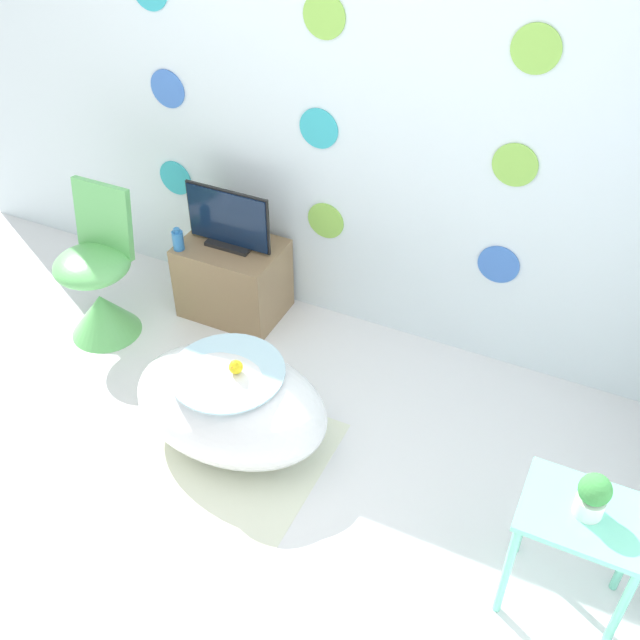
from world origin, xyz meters
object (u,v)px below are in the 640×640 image
Objects in this scene: bathtub at (231,404)px; vase at (178,240)px; potted_plant_left at (593,495)px; tv at (228,221)px; chair at (99,290)px.

vase is (-0.72, 0.70, 0.27)m from bathtub.
tv is at bearing 153.38° from potted_plant_left.
potted_plant_left is at bearing -6.48° from bathtub.
tv reaches higher than potted_plant_left.
bathtub is at bearing -44.28° from vase.
potted_plant_left is (2.04, -1.02, 0.05)m from tv.
chair is 0.78m from tv.
potted_plant_left is (2.59, -0.56, 0.36)m from chair.
vase is at bearing 45.09° from chair.
bathtub is 1.11× the size of chair.
potted_plant_left is at bearing -21.12° from vase.
potted_plant_left is (2.27, -0.88, 0.14)m from vase.
chair reaches higher than bathtub.
chair is 0.50m from vase.
bathtub is 5.16× the size of potted_plant_left.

